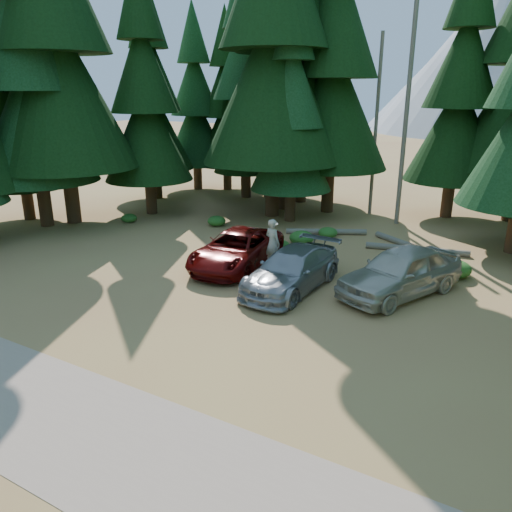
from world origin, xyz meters
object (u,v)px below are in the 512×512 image
Objects in this scene: silver_minivan_right at (401,272)px; log_left at (326,232)px; silver_minivan_center at (292,270)px; frisbee_player at (273,243)px; log_mid at (402,243)px; log_right at (417,249)px; red_pickup at (236,249)px.

log_left is (-5.26, 6.00, -0.73)m from silver_minivan_right.
frisbee_player is at bearing 140.86° from silver_minivan_center.
silver_minivan_right is 2.58× the size of frisbee_player.
frisbee_player is 7.18m from log_mid.
silver_minivan_center is 1.25× the size of log_left.
silver_minivan_right is at bearing -161.84° from frisbee_player.
red_pickup is at bearing -149.50° from log_right.
log_right is (6.12, 5.63, -0.60)m from red_pickup.
frisbee_player is at bearing -142.76° from log_right.
log_mid is (3.71, 6.05, -1.03)m from frisbee_player.
red_pickup is at bearing -152.45° from silver_minivan_right.
frisbee_player reaches higher than log_right.
silver_minivan_center is 7.65m from log_left.
log_mid is (5.25, 6.35, -0.60)m from red_pickup.
frisbee_player is at bearing 4.87° from red_pickup.
frisbee_player is (1.54, 0.29, 0.43)m from red_pickup.
silver_minivan_right is 1.26× the size of log_left.
frisbee_player is 6.14m from log_left.
silver_minivan_right is at bearing 24.63° from silver_minivan_center.
frisbee_player is 0.59× the size of log_mid.
frisbee_player is at bearing -89.55° from log_mid.
log_left is (-1.65, 7.44, -0.59)m from silver_minivan_center.
log_right is (4.70, -0.72, -0.00)m from log_left.
silver_minivan_center is 2.12m from frisbee_player.
red_pickup is 2.68× the size of frisbee_player.
log_left reaches higher than log_mid.
silver_minivan_center is 7.40m from log_right.
log_left is at bearing 71.39° from red_pickup.
log_right is (0.87, -0.72, 0.00)m from log_mid.
frisbee_player reaches higher than log_mid.
frisbee_player is 7.11m from log_right.
log_right is at bearing -113.10° from frisbee_player.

